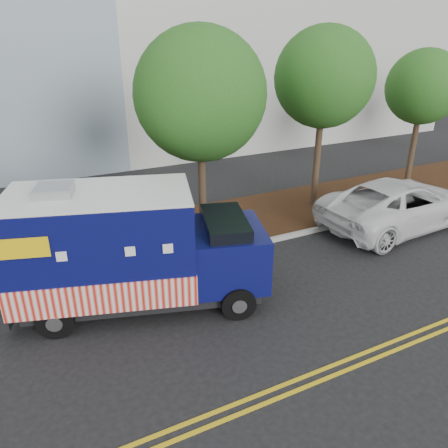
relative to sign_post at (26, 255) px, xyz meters
name	(u,v)px	position (x,y,z in m)	size (l,w,h in m)	color
ground	(177,289)	(3.67, -1.67, -1.20)	(120.00, 120.00, 0.00)	black
curb	(161,266)	(3.67, -0.27, -1.12)	(120.00, 0.18, 0.15)	#9E9E99
mulch_strip	(141,239)	(3.67, 1.83, -1.12)	(120.00, 4.00, 0.15)	black
centerline_near	(256,396)	(3.67, -6.12, -1.19)	(120.00, 0.10, 0.01)	gold
centerline_far	(263,404)	(3.67, -6.37, -1.19)	(120.00, 0.10, 0.01)	gold
tree_b	(200,95)	(5.67, 0.94, 3.74)	(4.11, 4.11, 7.01)	#38281C
tree_c	(324,78)	(11.07, 1.77, 3.96)	(3.73, 3.73, 7.04)	#38281C
tree_d	(423,87)	(16.83, 2.08, 3.31)	(3.24, 3.24, 6.15)	#38281C
sign_post	(26,255)	(0.00, 0.00, 0.00)	(0.06, 0.06, 2.40)	#473828
food_truck	(127,252)	(2.34, -1.80, 0.36)	(6.91, 4.16, 3.44)	black
white_car	(399,204)	(12.68, -1.20, -0.31)	(2.95, 6.40, 1.78)	white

